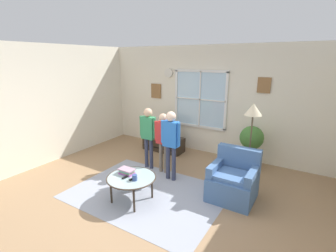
# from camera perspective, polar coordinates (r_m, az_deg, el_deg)

# --- Properties ---
(ground_plane) EXTENTS (6.49, 6.10, 0.02)m
(ground_plane) POSITION_cam_1_polar(r_m,az_deg,el_deg) (4.45, -5.33, -17.23)
(ground_plane) COLOR #9E7A56
(back_wall) EXTENTS (5.89, 0.17, 2.72)m
(back_wall) POSITION_cam_1_polar(r_m,az_deg,el_deg) (6.31, 9.80, 5.83)
(back_wall) COLOR silver
(back_wall) RESTS_ON ground_plane
(side_wall_left) EXTENTS (0.12, 5.50, 2.72)m
(side_wall_left) POSITION_cam_1_polar(r_m,az_deg,el_deg) (6.16, -28.73, 3.91)
(side_wall_left) COLOR silver
(side_wall_left) RESTS_ON ground_plane
(area_rug) EXTENTS (2.71, 1.99, 0.01)m
(area_rug) POSITION_cam_1_polar(r_m,az_deg,el_deg) (4.68, -4.89, -15.25)
(area_rug) COLOR #999EAD
(area_rug) RESTS_ON ground_plane
(tv_stand) EXTENTS (1.09, 0.45, 0.38)m
(tv_stand) POSITION_cam_1_polar(r_m,az_deg,el_deg) (6.57, -1.03, -4.13)
(tv_stand) COLOR #2D2319
(tv_stand) RESTS_ON ground_plane
(television) EXTENTS (0.61, 0.08, 0.41)m
(television) POSITION_cam_1_polar(r_m,az_deg,el_deg) (6.44, -1.06, -0.74)
(television) COLOR #4C4C4C
(television) RESTS_ON tv_stand
(armchair) EXTENTS (0.76, 0.74, 0.87)m
(armchair) POSITION_cam_1_polar(r_m,az_deg,el_deg) (4.53, 14.97, -12.22)
(armchair) COLOR #476B9E
(armchair) RESTS_ON ground_plane
(coffee_table) EXTENTS (0.85, 0.85, 0.45)m
(coffee_table) POSITION_cam_1_polar(r_m,az_deg,el_deg) (4.30, -8.51, -11.96)
(coffee_table) COLOR #99B2B7
(coffee_table) RESTS_ON ground_plane
(book_stack) EXTENTS (0.27, 0.18, 0.10)m
(book_stack) POSITION_cam_1_polar(r_m,az_deg,el_deg) (4.39, -9.59, -10.35)
(book_stack) COLOR #AF55B4
(book_stack) RESTS_ON coffee_table
(cup) EXTENTS (0.08, 0.08, 0.10)m
(cup) POSITION_cam_1_polar(r_m,az_deg,el_deg) (4.15, -7.77, -11.83)
(cup) COLOR #334C8C
(cup) RESTS_ON coffee_table
(remote_near_books) EXTENTS (0.10, 0.14, 0.02)m
(remote_near_books) POSITION_cam_1_polar(r_m,az_deg,el_deg) (4.20, -8.14, -12.10)
(remote_near_books) COLOR black
(remote_near_books) RESTS_ON coffee_table
(remote_near_cup) EXTENTS (0.05, 0.14, 0.02)m
(remote_near_cup) POSITION_cam_1_polar(r_m,az_deg,el_deg) (4.28, -9.87, -11.64)
(remote_near_cup) COLOR black
(remote_near_cup) RESTS_ON coffee_table
(person_red_shirt) EXTENTS (0.39, 0.18, 1.31)m
(person_red_shirt) POSITION_cam_1_polar(r_m,az_deg,el_deg) (5.13, -1.14, -2.40)
(person_red_shirt) COLOR #726656
(person_red_shirt) RESTS_ON ground_plane
(person_green_shirt) EXTENTS (0.41, 0.19, 1.37)m
(person_green_shirt) POSITION_cam_1_polar(r_m,az_deg,el_deg) (5.35, -4.61, -1.23)
(person_green_shirt) COLOR #333851
(person_green_shirt) RESTS_ON ground_plane
(person_blue_shirt) EXTENTS (0.43, 0.19, 1.42)m
(person_blue_shirt) POSITION_cam_1_polar(r_m,az_deg,el_deg) (4.79, 0.68, -2.81)
(person_blue_shirt) COLOR #333851
(person_blue_shirt) RESTS_ON ground_plane
(potted_plant_by_window) EXTENTS (0.51, 0.51, 0.97)m
(potted_plant_by_window) POSITION_cam_1_polar(r_m,az_deg,el_deg) (5.70, 18.81, -3.67)
(potted_plant_by_window) COLOR silver
(potted_plant_by_window) RESTS_ON ground_plane
(floor_lamp) EXTENTS (0.32, 0.32, 1.60)m
(floor_lamp) POSITION_cam_1_polar(r_m,az_deg,el_deg) (4.78, 19.12, 1.88)
(floor_lamp) COLOR black
(floor_lamp) RESTS_ON ground_plane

